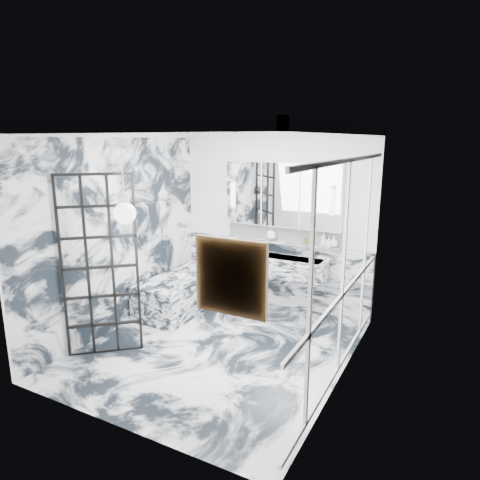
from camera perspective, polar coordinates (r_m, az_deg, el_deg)
The scene contains 25 objects.
floor at distance 5.77m, azimuth -2.96°, elevation -14.11°, with size 3.60×3.60×0.00m, color white.
ceiling at distance 5.13m, azimuth -3.34°, elevation 14.91°, with size 3.60×3.60×0.00m, color white.
wall_back at distance 6.85m, azimuth 4.63°, elevation 2.69°, with size 3.60×3.60×0.00m, color white.
wall_front at distance 3.91m, azimuth -16.91°, elevation -6.00°, with size 3.60×3.60×0.00m, color white.
wall_left at distance 6.23m, azimuth -15.86°, elevation 1.17°, with size 3.60×3.60×0.00m, color white.
wall_right at distance 4.68m, azimuth 13.93°, elevation -2.63°, with size 3.60×3.60×0.00m, color white.
marble_clad_back at distance 7.04m, azimuth 4.42°, elevation -4.37°, with size 3.18×0.05×1.05m, color white.
marble_clad_left at distance 6.24m, azimuth -15.73°, elevation 0.62°, with size 0.02×3.56×2.68m, color white.
panel_molding at distance 4.71m, azimuth 13.62°, elevation -3.77°, with size 0.03×3.40×2.30m, color white.
soap_bottle_a at distance 6.52m, azimuth 11.09°, elevation 0.15°, with size 0.08×0.08×0.22m, color #8C5919.
soap_bottle_b at distance 6.51m, azimuth 11.75°, elevation -0.17°, with size 0.07×0.07×0.16m, color #4C4C51.
soap_bottle_c at distance 6.49m, azimuth 12.41°, elevation -0.23°, with size 0.13×0.13×0.16m, color silver.
face_pot at distance 6.82m, azimuth 4.20°, elevation 0.63°, with size 0.16×0.16×0.16m, color white.
amber_bottle at distance 6.63m, azimuth 8.59°, elevation -0.07°, with size 0.04×0.04×0.10m, color #8C5919.
flower_vase at distance 6.23m, azimuth -7.86°, elevation -5.98°, with size 0.07×0.07×0.12m, color silver.
crittall_door at distance 5.51m, azimuth -18.15°, elevation -3.46°, with size 0.88×0.04×2.26m, color black, non-canonical shape.
artwork at distance 3.17m, azimuth -1.22°, elevation -4.97°, with size 0.49×0.05×0.49m, color #C06013.
pendant_light at distance 4.37m, azimuth -15.10°, elevation 3.44°, with size 0.22×0.22×0.22m, color white.
trough_sink at distance 6.73m, azimuth 4.87°, elevation -3.38°, with size 1.60×0.45×0.30m, color silver.
ledge at distance 6.79m, azimuth 5.48°, elevation -0.27°, with size 1.90×0.14×0.04m, color silver.
subway_tile at distance 6.81m, azimuth 5.70°, elevation 0.94°, with size 1.90×0.03×0.23m, color white.
mirror_cabinet at distance 6.66m, azimuth 5.64°, elevation 6.02°, with size 1.90×0.16×1.00m, color white.
sconce_left at distance 6.93m, azimuth -0.99°, elevation 6.03°, with size 0.07×0.07×0.40m, color white.
sconce_right at distance 6.31m, azimuth 12.22°, elevation 5.02°, with size 0.07×0.07×0.40m, color white.
bathtub at distance 6.94m, azimuth -7.58°, elevation -6.88°, with size 0.75×1.65×0.55m, color silver.
Camera 1 is at (2.65, -4.39, 2.65)m, focal length 32.00 mm.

